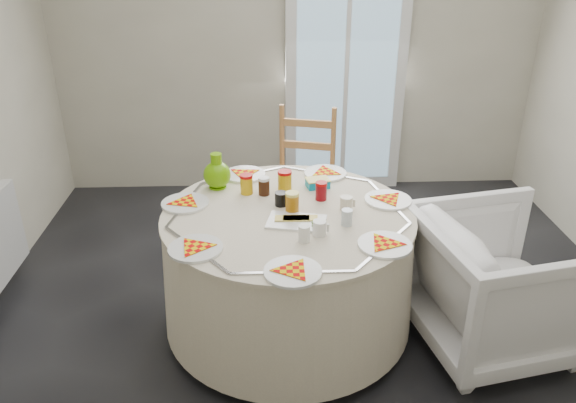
{
  "coord_description": "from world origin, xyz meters",
  "views": [
    {
      "loc": [
        -0.28,
        -2.67,
        2.1
      ],
      "look_at": [
        -0.16,
        -0.0,
        0.8
      ],
      "focal_mm": 35.0,
      "sensor_mm": 36.0,
      "label": 1
    }
  ],
  "objects_px": {
    "table": "(288,269)",
    "green_pitcher": "(217,165)",
    "wooden_chair": "(302,182)",
    "armchair": "(499,282)"
  },
  "relations": [
    {
      "from": "table",
      "to": "green_pitcher",
      "type": "distance_m",
      "value": 0.73
    },
    {
      "from": "wooden_chair",
      "to": "armchair",
      "type": "relative_size",
      "value": 1.17
    },
    {
      "from": "wooden_chair",
      "to": "green_pitcher",
      "type": "xyz_separation_m",
      "value": [
        -0.55,
        -0.64,
        0.4
      ]
    },
    {
      "from": "table",
      "to": "armchair",
      "type": "height_order",
      "value": "armchair"
    },
    {
      "from": "armchair",
      "to": "table",
      "type": "bearing_deg",
      "value": 68.5
    },
    {
      "from": "table",
      "to": "green_pitcher",
      "type": "height_order",
      "value": "green_pitcher"
    },
    {
      "from": "table",
      "to": "green_pitcher",
      "type": "relative_size",
      "value": 6.74
    },
    {
      "from": "armchair",
      "to": "green_pitcher",
      "type": "height_order",
      "value": "green_pitcher"
    },
    {
      "from": "wooden_chair",
      "to": "table",
      "type": "bearing_deg",
      "value": -84.08
    },
    {
      "from": "table",
      "to": "green_pitcher",
      "type": "bearing_deg",
      "value": 138.41
    }
  ]
}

